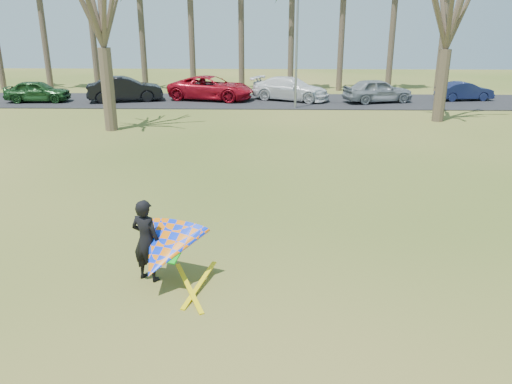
{
  "coord_description": "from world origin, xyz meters",
  "views": [
    {
      "loc": [
        0.36,
        -10.75,
        5.51
      ],
      "look_at": [
        0.0,
        2.0,
        1.1
      ],
      "focal_mm": 35.0,
      "sensor_mm": 36.0,
      "label": 1
    }
  ],
  "objects_px": {
    "streetlight": "(299,38)",
    "car_5": "(464,91)",
    "car_0": "(38,91)",
    "kite_flyer": "(162,248)",
    "car_4": "(378,91)",
    "car_2": "(211,88)",
    "car_1": "(125,89)",
    "car_3": "(291,89)"
  },
  "relations": [
    {
      "from": "car_2",
      "to": "kite_flyer",
      "type": "bearing_deg",
      "value": -162.51
    },
    {
      "from": "car_2",
      "to": "car_5",
      "type": "height_order",
      "value": "car_2"
    },
    {
      "from": "car_0",
      "to": "car_5",
      "type": "distance_m",
      "value": 30.16
    },
    {
      "from": "car_1",
      "to": "car_5",
      "type": "relative_size",
      "value": 1.31
    },
    {
      "from": "streetlight",
      "to": "car_3",
      "type": "distance_m",
      "value": 4.88
    },
    {
      "from": "car_3",
      "to": "car_2",
      "type": "bearing_deg",
      "value": 112.86
    },
    {
      "from": "car_3",
      "to": "kite_flyer",
      "type": "xyz_separation_m",
      "value": [
        -3.75,
        -26.37,
        -0.01
      ]
    },
    {
      "from": "car_0",
      "to": "car_2",
      "type": "bearing_deg",
      "value": -87.34
    },
    {
      "from": "car_4",
      "to": "car_3",
      "type": "bearing_deg",
      "value": 67.0
    },
    {
      "from": "car_0",
      "to": "kite_flyer",
      "type": "height_order",
      "value": "kite_flyer"
    },
    {
      "from": "car_1",
      "to": "car_2",
      "type": "xyz_separation_m",
      "value": [
        5.98,
        0.86,
        -0.01
      ]
    },
    {
      "from": "car_1",
      "to": "car_3",
      "type": "height_order",
      "value": "car_1"
    },
    {
      "from": "car_1",
      "to": "car_5",
      "type": "height_order",
      "value": "car_1"
    },
    {
      "from": "car_0",
      "to": "car_5",
      "type": "bearing_deg",
      "value": -90.61
    },
    {
      "from": "car_3",
      "to": "car_4",
      "type": "bearing_deg",
      "value": -74.28
    },
    {
      "from": "car_5",
      "to": "kite_flyer",
      "type": "xyz_separation_m",
      "value": [
        -16.15,
        -26.68,
        0.15
      ]
    },
    {
      "from": "streetlight",
      "to": "car_2",
      "type": "height_order",
      "value": "streetlight"
    },
    {
      "from": "kite_flyer",
      "to": "car_1",
      "type": "bearing_deg",
      "value": 107.21
    },
    {
      "from": "car_4",
      "to": "car_0",
      "type": "bearing_deg",
      "value": 75.77
    },
    {
      "from": "kite_flyer",
      "to": "car_5",
      "type": "bearing_deg",
      "value": 58.81
    },
    {
      "from": "car_3",
      "to": "kite_flyer",
      "type": "distance_m",
      "value": 26.63
    },
    {
      "from": "streetlight",
      "to": "car_2",
      "type": "bearing_deg",
      "value": 151.1
    },
    {
      "from": "streetlight",
      "to": "car_5",
      "type": "height_order",
      "value": "streetlight"
    },
    {
      "from": "car_1",
      "to": "car_4",
      "type": "height_order",
      "value": "car_1"
    },
    {
      "from": "car_1",
      "to": "kite_flyer",
      "type": "bearing_deg",
      "value": -178.26
    },
    {
      "from": "car_0",
      "to": "car_4",
      "type": "distance_m",
      "value": 23.73
    },
    {
      "from": "car_0",
      "to": "car_2",
      "type": "height_order",
      "value": "car_2"
    },
    {
      "from": "streetlight",
      "to": "car_3",
      "type": "height_order",
      "value": "streetlight"
    },
    {
      "from": "car_2",
      "to": "car_4",
      "type": "relative_size",
      "value": 1.27
    },
    {
      "from": "car_0",
      "to": "kite_flyer",
      "type": "relative_size",
      "value": 1.82
    },
    {
      "from": "streetlight",
      "to": "car_5",
      "type": "distance_m",
      "value": 13.13
    },
    {
      "from": "streetlight",
      "to": "car_1",
      "type": "relative_size",
      "value": 1.55
    },
    {
      "from": "streetlight",
      "to": "car_1",
      "type": "bearing_deg",
      "value": 168.38
    },
    {
      "from": "car_0",
      "to": "car_3",
      "type": "relative_size",
      "value": 0.78
    },
    {
      "from": "streetlight",
      "to": "car_0",
      "type": "bearing_deg",
      "value": 173.67
    },
    {
      "from": "streetlight",
      "to": "car_3",
      "type": "relative_size",
      "value": 1.44
    },
    {
      "from": "streetlight",
      "to": "car_1",
      "type": "xyz_separation_m",
      "value": [
        -12.02,
        2.47,
        -3.56
      ]
    },
    {
      "from": "streetlight",
      "to": "car_4",
      "type": "xyz_separation_m",
      "value": [
        5.66,
        2.48,
        -3.59
      ]
    },
    {
      "from": "car_0",
      "to": "car_4",
      "type": "height_order",
      "value": "car_4"
    },
    {
      "from": "car_5",
      "to": "car_0",
      "type": "bearing_deg",
      "value": 84.56
    },
    {
      "from": "kite_flyer",
      "to": "car_4",
      "type": "bearing_deg",
      "value": 69.11
    },
    {
      "from": "car_4",
      "to": "kite_flyer",
      "type": "height_order",
      "value": "kite_flyer"
    }
  ]
}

